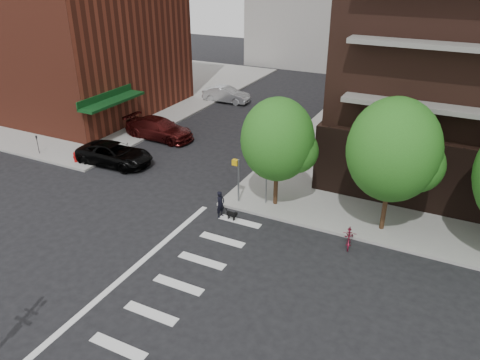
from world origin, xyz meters
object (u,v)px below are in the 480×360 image
object	(u,v)px
parked_car_maroon	(159,129)
dog_walker	(221,204)
parked_car_black	(115,154)
fire_hydrant	(75,156)
scooter	(349,236)
parked_car_silver	(226,95)

from	to	relation	value
parked_car_maroon	dog_walker	xyz separation A→B (m)	(10.01, -8.38, -0.05)
dog_walker	parked_car_black	bearing A→B (deg)	83.80
fire_hydrant	dog_walker	xyz separation A→B (m)	(12.31, -1.80, 0.22)
parked_car_black	parked_car_maroon	distance (m)	5.38
fire_hydrant	scooter	world-z (taller)	scooter
scooter	dog_walker	distance (m)	7.02
parked_car_black	dog_walker	xyz separation A→B (m)	(9.88, -3.00, 0.03)
parked_car_maroon	scooter	xyz separation A→B (m)	(17.01, -7.88, -0.34)
fire_hydrant	parked_car_maroon	xyz separation A→B (m)	(2.30, 6.58, 0.26)
parked_car_black	dog_walker	world-z (taller)	dog_walker
parked_car_maroon	dog_walker	bearing A→B (deg)	-128.30
parked_car_black	parked_car_silver	world-z (taller)	parked_car_silver
parked_car_maroon	parked_car_silver	bearing A→B (deg)	1.63
scooter	dog_walker	bearing A→B (deg)	172.13
parked_car_black	parked_car_maroon	size ratio (longest dim) A/B	0.95
fire_hydrant	parked_car_maroon	world-z (taller)	parked_car_maroon
parked_car_maroon	parked_car_silver	size ratio (longest dim) A/B	1.24
parked_car_black	parked_car_maroon	world-z (taller)	parked_car_maroon
parked_car_silver	scooter	bearing A→B (deg)	-141.05
parked_car_black	parked_car_silver	size ratio (longest dim) A/B	1.17
parked_car_black	scooter	distance (m)	17.06
parked_car_silver	dog_walker	xyz separation A→B (m)	(10.01, -19.40, 0.02)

